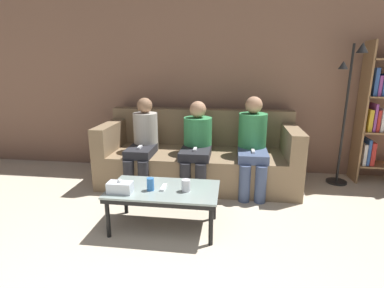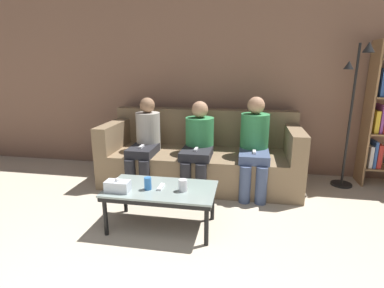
% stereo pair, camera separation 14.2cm
% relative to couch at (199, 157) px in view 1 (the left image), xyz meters
% --- Properties ---
extents(wall_back, '(12.00, 0.06, 2.60)m').
position_rel_couch_xyz_m(wall_back, '(0.00, 0.55, 0.97)').
color(wall_back, '#8C6651').
rests_on(wall_back, ground_plane).
extents(couch, '(2.50, 0.98, 0.93)m').
position_rel_couch_xyz_m(couch, '(0.00, 0.00, 0.00)').
color(couch, '#897051').
rests_on(couch, ground_plane).
extents(coffee_table, '(1.03, 0.56, 0.40)m').
position_rel_couch_xyz_m(coffee_table, '(-0.19, -1.26, 0.03)').
color(coffee_table, '#8C9E99').
rests_on(coffee_table, ground_plane).
extents(cup_near_left, '(0.08, 0.08, 0.11)m').
position_rel_couch_xyz_m(cup_near_left, '(0.03, -1.29, 0.13)').
color(cup_near_left, silver).
rests_on(cup_near_left, coffee_table).
extents(cup_near_right, '(0.07, 0.07, 0.12)m').
position_rel_couch_xyz_m(cup_near_right, '(-0.30, -1.31, 0.13)').
color(cup_near_right, '#3372BF').
rests_on(cup_near_right, coffee_table).
extents(tissue_box, '(0.22, 0.12, 0.13)m').
position_rel_couch_xyz_m(tissue_box, '(-0.55, -1.40, 0.12)').
color(tissue_box, silver).
rests_on(tissue_box, coffee_table).
extents(game_remote, '(0.04, 0.15, 0.02)m').
position_rel_couch_xyz_m(game_remote, '(-0.19, -1.26, 0.08)').
color(game_remote, white).
rests_on(game_remote, coffee_table).
extents(standing_lamp, '(0.31, 0.26, 1.78)m').
position_rel_couch_xyz_m(standing_lamp, '(1.85, 0.18, 0.76)').
color(standing_lamp, black).
rests_on(standing_lamp, ground_plane).
extents(seated_person_left_end, '(0.31, 0.68, 1.12)m').
position_rel_couch_xyz_m(seated_person_left_end, '(-0.68, -0.24, 0.27)').
color(seated_person_left_end, '#28282D').
rests_on(seated_person_left_end, ground_plane).
extents(seated_person_mid_left, '(0.36, 0.71, 1.09)m').
position_rel_couch_xyz_m(seated_person_mid_left, '(0.00, -0.23, 0.26)').
color(seated_person_mid_left, '#28282D').
rests_on(seated_person_mid_left, ground_plane).
extents(seated_person_mid_right, '(0.34, 0.69, 1.16)m').
position_rel_couch_xyz_m(seated_person_mid_right, '(0.68, -0.22, 0.29)').
color(seated_person_mid_right, '#47567A').
rests_on(seated_person_mid_right, ground_plane).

